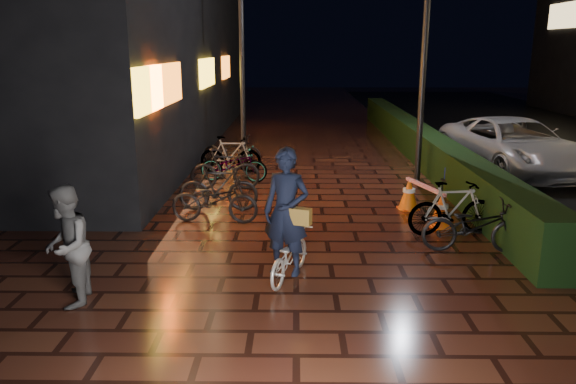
{
  "coord_description": "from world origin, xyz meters",
  "views": [
    {
      "loc": [
        -0.57,
        -9.6,
        3.4
      ],
      "look_at": [
        -0.69,
        -0.7,
        1.1
      ],
      "focal_mm": 35.0,
      "sensor_mm": 36.0,
      "label": 1
    }
  ],
  "objects_px": {
    "cyclist": "(288,232)",
    "traffic_barrier": "(424,201)",
    "bystander_person": "(67,246)",
    "cart_assembly": "(455,176)",
    "van": "(513,146)"
  },
  "relations": [
    {
      "from": "bystander_person",
      "to": "cyclist",
      "type": "bearing_deg",
      "value": 97.16
    },
    {
      "from": "van",
      "to": "cyclist",
      "type": "distance_m",
      "value": 9.82
    },
    {
      "from": "cyclist",
      "to": "traffic_barrier",
      "type": "height_order",
      "value": "cyclist"
    },
    {
      "from": "cart_assembly",
      "to": "bystander_person",
      "type": "bearing_deg",
      "value": -139.22
    },
    {
      "from": "bystander_person",
      "to": "cart_assembly",
      "type": "xyz_separation_m",
      "value": [
        6.78,
        5.85,
        -0.34
      ]
    },
    {
      "from": "bystander_person",
      "to": "cart_assembly",
      "type": "bearing_deg",
      "value": 121.47
    },
    {
      "from": "bystander_person",
      "to": "cart_assembly",
      "type": "distance_m",
      "value": 8.97
    },
    {
      "from": "bystander_person",
      "to": "van",
      "type": "bearing_deg",
      "value": 123.69
    },
    {
      "from": "cyclist",
      "to": "traffic_barrier",
      "type": "xyz_separation_m",
      "value": [
        2.75,
        3.23,
        -0.41
      ]
    },
    {
      "from": "cyclist",
      "to": "traffic_barrier",
      "type": "relative_size",
      "value": 1.19
    },
    {
      "from": "bystander_person",
      "to": "cyclist",
      "type": "height_order",
      "value": "cyclist"
    },
    {
      "from": "bystander_person",
      "to": "traffic_barrier",
      "type": "relative_size",
      "value": 0.97
    },
    {
      "from": "van",
      "to": "traffic_barrier",
      "type": "xyz_separation_m",
      "value": [
        -3.43,
        -4.4,
        -0.4
      ]
    },
    {
      "from": "van",
      "to": "traffic_barrier",
      "type": "relative_size",
      "value": 3.13
    },
    {
      "from": "traffic_barrier",
      "to": "cart_assembly",
      "type": "xyz_separation_m",
      "value": [
        1.1,
        1.76,
        0.14
      ]
    }
  ]
}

